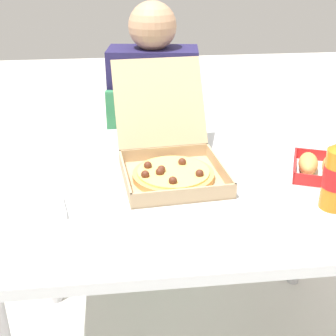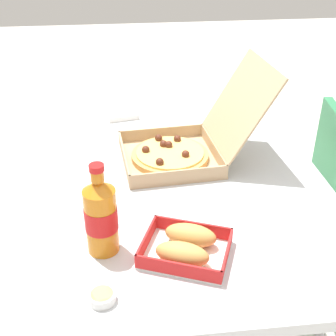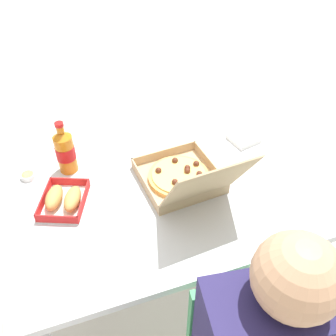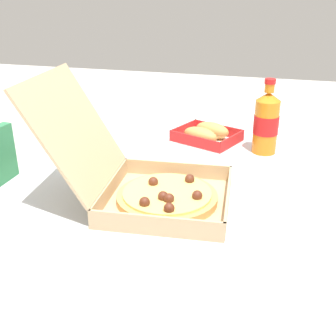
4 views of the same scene
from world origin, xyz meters
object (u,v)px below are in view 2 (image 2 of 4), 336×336
(pizza_box_open, at_px, (182,146))
(napkin_pile, at_px, (121,113))
(dipping_sauce_cup, at_px, (102,296))
(bread_side_box, at_px, (186,246))
(cola_bottle, at_px, (101,216))
(paper_menu, at_px, (231,116))

(pizza_box_open, distance_m, napkin_pile, 0.39)
(dipping_sauce_cup, bearing_deg, bread_side_box, 121.79)
(cola_bottle, bearing_deg, dipping_sauce_cup, -0.68)
(bread_side_box, relative_size, paper_menu, 1.11)
(bread_side_box, distance_m, cola_bottle, 0.20)
(paper_menu, bearing_deg, dipping_sauce_cup, -6.57)
(paper_menu, height_order, napkin_pile, napkin_pile)
(dipping_sauce_cup, bearing_deg, napkin_pile, 176.17)
(paper_menu, bearing_deg, bread_side_box, 1.28)
(cola_bottle, distance_m, paper_menu, 0.84)
(napkin_pile, height_order, dipping_sauce_cup, same)
(cola_bottle, height_order, napkin_pile, cola_bottle)
(napkin_pile, bearing_deg, pizza_box_open, 27.11)
(paper_menu, relative_size, napkin_pile, 1.91)
(bread_side_box, distance_m, paper_menu, 0.79)
(pizza_box_open, xyz_separation_m, napkin_pile, (-0.35, -0.18, -0.03))
(bread_side_box, distance_m, napkin_pile, 0.80)
(pizza_box_open, relative_size, napkin_pile, 4.11)
(napkin_pile, bearing_deg, bread_side_box, 9.03)
(pizza_box_open, relative_size, dipping_sauce_cup, 8.07)
(bread_side_box, bearing_deg, napkin_pile, -170.97)
(cola_bottle, bearing_deg, pizza_box_open, 149.03)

